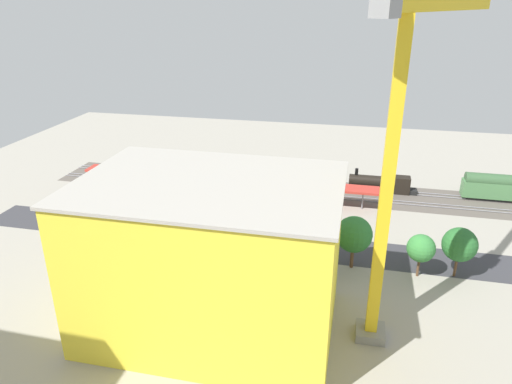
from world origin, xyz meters
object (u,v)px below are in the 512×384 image
object	(u,v)px
freight_coach_far	(169,170)
construction_building	(212,258)
box_truck_1	(242,248)
tower_crane	(400,153)
parked_car_2	(249,228)
street_tree_2	(263,229)
platform_canopy_near	(225,179)
box_truck_2	(298,258)
parked_car_0	(332,236)
box_truck_0	(171,240)
parked_car_4	(176,221)
parked_car_6	(105,215)
street_tree_1	(460,245)
parked_car_5	(140,218)
street_tree_0	(354,234)
parked_car_3	(212,224)
locomotive	(383,184)
traffic_light	(338,242)
street_tree_3	(421,248)
parked_car_1	(293,232)
passenger_coach	(509,188)

from	to	relation	value
freight_coach_far	construction_building	world-z (taller)	construction_building
box_truck_1	tower_crane	bearing A→B (deg)	147.13
parked_car_2	street_tree_2	xyz separation A→B (m)	(-4.23, 8.26, 4.51)
platform_canopy_near	box_truck_2	size ratio (longest dim) A/B	6.65
parked_car_0	box_truck_0	bearing A→B (deg)	19.40
parked_car_4	parked_car_6	world-z (taller)	parked_car_6
street_tree_1	parked_car_0	bearing A→B (deg)	-22.45
parked_car_5	street_tree_0	distance (m)	41.04
parked_car_3	street_tree_1	world-z (taller)	street_tree_1
tower_crane	locomotive	bearing A→B (deg)	-92.44
construction_building	box_truck_0	world-z (taller)	construction_building
street_tree_0	traffic_light	bearing A→B (deg)	-2.02
parked_car_0	street_tree_3	world-z (taller)	street_tree_3
platform_canopy_near	parked_car_1	size ratio (longest dim) A/B	14.22
locomotive	street_tree_0	bearing A→B (deg)	80.02
parked_car_3	street_tree_0	bearing A→B (deg)	161.72
parked_car_6	street_tree_3	size ratio (longest dim) A/B	0.68
box_truck_1	street_tree_0	distance (m)	18.31
parked_car_5	parked_car_2	bearing A→B (deg)	-179.68
parked_car_1	traffic_light	bearing A→B (deg)	133.88
parked_car_2	traffic_light	bearing A→B (deg)	153.21
passenger_coach	parked_car_1	world-z (taller)	passenger_coach
box_truck_2	street_tree_2	size ratio (longest dim) A/B	1.22
street_tree_2	box_truck_2	bearing A→B (deg)	161.20
tower_crane	parked_car_4	bearing A→B (deg)	-31.74
box_truck_1	street_tree_1	world-z (taller)	street_tree_1
construction_building	street_tree_2	distance (m)	18.57
parked_car_6	box_truck_0	xyz separation A→B (m)	(-17.27, 8.60, 0.93)
parked_car_1	street_tree_1	xyz separation A→B (m)	(-26.10, 7.90, 4.69)
parked_car_2	parked_car_3	bearing A→B (deg)	-1.79
parked_car_2	street_tree_3	bearing A→B (deg)	163.04
construction_building	street_tree_0	distance (m)	25.07
passenger_coach	street_tree_2	size ratio (longest dim) A/B	2.31
platform_canopy_near	passenger_coach	distance (m)	59.40
parked_car_5	street_tree_3	distance (m)	50.78
passenger_coach	parked_car_6	bearing A→B (deg)	18.11
parked_car_2	parked_car_5	xyz separation A→B (m)	(21.37, 0.12, 0.00)
box_truck_2	street_tree_1	xyz separation A→B (m)	(-23.81, -2.79, 3.68)
freight_coach_far	parked_car_1	xyz separation A→B (m)	(-31.33, 19.29, -2.52)
freight_coach_far	street_tree_3	xyz separation A→B (m)	(-51.86, 28.36, 1.52)
parked_car_1	parked_car_3	size ratio (longest dim) A/B	1.00
parked_car_5	street_tree_0	bearing A→B (deg)	168.45
street_tree_0	street_tree_2	distance (m)	14.31
parked_car_5	locomotive	bearing A→B (deg)	-150.92
parked_car_0	parked_car_1	xyz separation A→B (m)	(6.97, 0.00, 0.01)
box_truck_0	street_tree_1	xyz separation A→B (m)	(-45.56, -1.40, 3.77)
passenger_coach	parked_car_4	distance (m)	68.93
parked_car_2	parked_car_4	xyz separation A→B (m)	(14.33, -0.18, -0.00)
parked_car_4	box_truck_2	bearing A→B (deg)	156.89
passenger_coach	traffic_light	world-z (taller)	traffic_light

